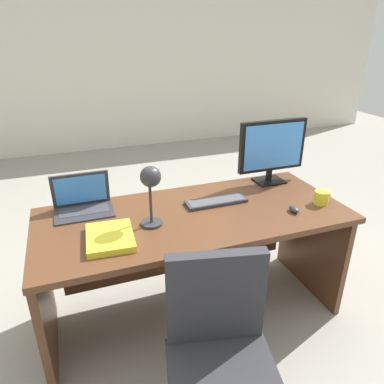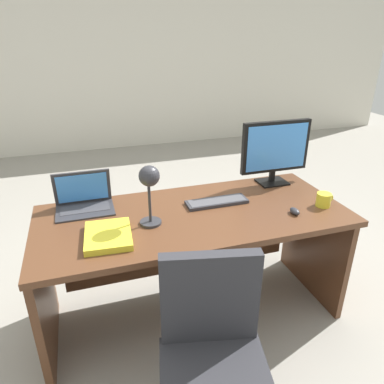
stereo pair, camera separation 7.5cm
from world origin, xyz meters
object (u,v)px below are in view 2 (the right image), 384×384
desk_lamp (149,184)px  office_chair (213,378)px  laptop (84,197)px  book (108,236)px  desk (191,240)px  monitor (276,149)px  keyboard (217,202)px  coffee_mug (324,200)px  mouse (295,211)px

desk_lamp → office_chair: bearing=-81.2°
laptop → book: bearing=-76.2°
desk → laptop: 0.71m
monitor → book: bearing=-161.1°
keyboard → coffee_mug: 0.65m
desk → office_chair: bearing=-101.1°
desk → monitor: size_ratio=3.70×
laptop → keyboard: size_ratio=0.87×
laptop → book: laptop is taller
monitor → desk_lamp: 1.00m
keyboard → mouse: 0.47m
monitor → desk_lamp: (-0.94, -0.34, 0.00)m
keyboard → book: size_ratio=1.23×
mouse → keyboard: bearing=145.0°
keyboard → desk: bearing=-170.0°
desk → keyboard: size_ratio=4.71×
desk → keyboard: keyboard is taller
monitor → office_chair: (-0.83, -1.04, -0.65)m
office_chair → desk: bearing=78.9°
office_chair → mouse: bearing=38.9°
desk → mouse: size_ratio=22.92×
mouse → book: size_ratio=0.25×
desk_lamp → desk: bearing=24.1°
keyboard → desk_lamp: size_ratio=1.10×
monitor → mouse: monitor is taller
mouse → office_chair: size_ratio=0.09×
keyboard → book: 0.72m
coffee_mug → laptop: bearing=163.0°
laptop → office_chair: size_ratio=0.38×
book → office_chair: size_ratio=0.35×
desk_lamp → office_chair: size_ratio=0.39×
book → coffee_mug: (1.29, -0.02, 0.02)m
monitor → mouse: size_ratio=6.20×
monitor → keyboard: size_ratio=1.27×
desk_lamp → coffee_mug: (1.05, -0.08, -0.21)m
laptop → coffee_mug: laptop is taller
keyboard → office_chair: size_ratio=0.43×
laptop → keyboard: laptop is taller
book → office_chair: (0.35, -0.63, -0.41)m
desk → office_chair: office_chair is taller
monitor → laptop: 1.29m
mouse → laptop: bearing=158.4°
desk → coffee_mug: coffee_mug is taller
laptop → book: 0.42m
mouse → coffee_mug: size_ratio=0.71×
monitor → laptop: (-1.28, 0.01, -0.18)m
keyboard → laptop: bearing=166.1°
keyboard → book: bearing=-162.6°
coffee_mug → mouse: bearing=-170.2°
desk → monitor: (0.67, 0.22, 0.46)m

